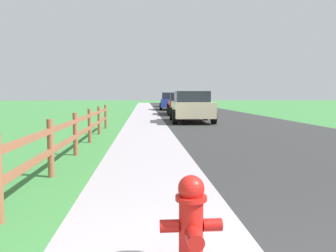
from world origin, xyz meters
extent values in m
plane|color=#3B7D3C|center=(0.00, 25.00, 0.00)|extent=(120.00, 120.00, 0.00)
cube|color=#2D2D2D|center=(3.50, 27.00, 0.00)|extent=(7.00, 66.00, 0.01)
cube|color=#A1999E|center=(-3.00, 27.00, 0.00)|extent=(6.00, 66.00, 0.01)
cube|color=#3B7D3C|center=(-4.50, 27.00, 0.01)|extent=(5.00, 66.00, 0.00)
cylinder|color=red|center=(-0.70, 1.34, 0.30)|extent=(0.20, 0.20, 0.60)
cylinder|color=red|center=(-0.70, 1.34, 0.58)|extent=(0.26, 0.26, 0.03)
sphere|color=red|center=(-0.70, 1.34, 0.66)|extent=(0.22, 0.22, 0.22)
cube|color=#A91511|center=(-0.70, 1.34, 0.74)|extent=(0.04, 0.04, 0.04)
cylinder|color=#A91511|center=(-0.88, 1.34, 0.35)|extent=(0.16, 0.11, 0.11)
cylinder|color=#A91511|center=(-0.52, 1.34, 0.35)|extent=(0.16, 0.11, 0.11)
cylinder|color=#A91511|center=(-0.70, 1.14, 0.33)|extent=(0.13, 0.19, 0.13)
cylinder|color=brown|center=(-2.68, 4.55, 0.51)|extent=(0.11, 0.11, 1.01)
cylinder|color=brown|center=(-2.68, 6.69, 0.51)|extent=(0.11, 0.11, 1.01)
cylinder|color=brown|center=(-2.68, 8.83, 0.51)|extent=(0.11, 0.11, 1.01)
cylinder|color=brown|center=(-2.68, 10.96, 0.51)|extent=(0.11, 0.11, 1.01)
cylinder|color=brown|center=(-2.68, 13.10, 0.51)|extent=(0.11, 0.11, 1.01)
cube|color=brown|center=(-2.68, 6.69, 0.46)|extent=(0.07, 12.83, 0.09)
cube|color=brown|center=(-2.68, 6.69, 0.81)|extent=(0.07, 12.83, 0.09)
cube|color=#C6B793|center=(1.42, 16.33, 0.68)|extent=(2.04, 4.34, 0.76)
cube|color=#1E232B|center=(1.42, 16.30, 1.34)|extent=(1.74, 2.24, 0.55)
cylinder|color=black|center=(0.51, 17.69, 0.36)|extent=(0.24, 0.73, 0.72)
cylinder|color=black|center=(2.41, 17.63, 0.36)|extent=(0.24, 0.73, 0.72)
cylinder|color=black|center=(0.43, 15.03, 0.36)|extent=(0.24, 0.73, 0.72)
cylinder|color=black|center=(2.34, 14.97, 0.36)|extent=(0.24, 0.73, 0.72)
cube|color=maroon|center=(1.73, 23.35, 0.65)|extent=(2.17, 5.03, 0.67)
cube|color=#1E232B|center=(1.73, 23.35, 1.28)|extent=(1.83, 2.72, 0.59)
cylinder|color=black|center=(0.84, 24.93, 0.38)|extent=(0.26, 0.76, 0.75)
cylinder|color=black|center=(2.77, 24.83, 0.38)|extent=(0.26, 0.76, 0.75)
cylinder|color=black|center=(0.69, 21.87, 0.38)|extent=(0.26, 0.76, 0.75)
cylinder|color=black|center=(2.62, 21.77, 0.38)|extent=(0.26, 0.76, 0.75)
cube|color=navy|center=(1.55, 31.15, 0.66)|extent=(2.21, 4.57, 0.74)
cube|color=#1E232B|center=(1.57, 31.43, 1.34)|extent=(1.82, 2.28, 0.62)
cylinder|color=black|center=(0.69, 32.59, 0.34)|extent=(0.27, 0.70, 0.68)
cylinder|color=black|center=(2.59, 32.46, 0.34)|extent=(0.27, 0.70, 0.68)
cylinder|color=black|center=(0.50, 29.84, 0.34)|extent=(0.27, 0.70, 0.68)
cylinder|color=black|center=(2.41, 29.71, 0.34)|extent=(0.27, 0.70, 0.68)
cube|color=black|center=(2.07, 40.18, 0.63)|extent=(1.85, 4.29, 0.65)
cube|color=#1E232B|center=(2.06, 40.15, 1.23)|extent=(1.60, 2.28, 0.54)
cylinder|color=black|center=(1.21, 41.52, 0.36)|extent=(0.24, 0.72, 0.71)
cylinder|color=black|center=(2.97, 41.48, 0.36)|extent=(0.24, 0.72, 0.71)
cylinder|color=black|center=(1.16, 38.88, 0.36)|extent=(0.24, 0.72, 0.71)
cylinder|color=black|center=(2.92, 38.84, 0.36)|extent=(0.24, 0.72, 0.71)
camera|label=1|loc=(-1.08, -1.35, 1.42)|focal=36.30mm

